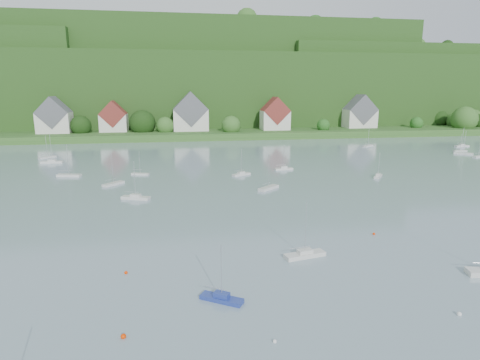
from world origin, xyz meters
name	(u,v)px	position (x,y,z in m)	size (l,w,h in m)	color
far_shore_strip	(180,131)	(0.00, 200.00, 1.50)	(600.00, 60.00, 3.00)	#2B5720
forested_ridge	(178,88)	(0.39, 268.57, 22.89)	(620.00, 181.22, 69.89)	#1F4215
village_building_0	(54,118)	(-55.00, 187.00, 9.51)	(14.00, 10.40, 16.00)	silver
village_building_1	(114,119)	(-30.00, 189.00, 8.75)	(12.00, 9.36, 14.00)	silver
village_building_2	(191,115)	(5.00, 188.00, 10.27)	(16.00, 11.44, 18.00)	silver
village_building_3	(275,116)	(45.00, 186.00, 9.43)	(13.00, 10.40, 15.50)	silver
village_building_4	(360,114)	(90.00, 190.00, 9.59)	(15.00, 10.40, 16.50)	silver
near_sailboat_1	(222,298)	(1.85, 35.01, 0.39)	(4.67, 3.63, 6.34)	navy
near_sailboat_3	(305,254)	(14.18, 44.72, 0.42)	(5.88, 2.72, 7.66)	silver
mooring_buoy_0	(123,338)	(-7.69, 29.95, 0.00)	(0.51, 0.51, 0.51)	#F03400
mooring_buoy_1	(275,342)	(5.67, 27.09, 0.00)	(0.37, 0.37, 0.37)	silver
mooring_buoy_2	(374,235)	(27.45, 51.23, 0.00)	(0.42, 0.42, 0.42)	#F03400
mooring_buoy_3	(126,273)	(-8.95, 43.38, 0.00)	(0.42, 0.42, 0.42)	#F03400
mooring_buoy_4	(459,315)	(24.89, 28.47, 0.00)	(0.48, 0.48, 0.48)	silver
far_sailboat_cluster	(210,165)	(7.24, 112.30, 0.37)	(197.70, 69.93, 8.71)	silver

